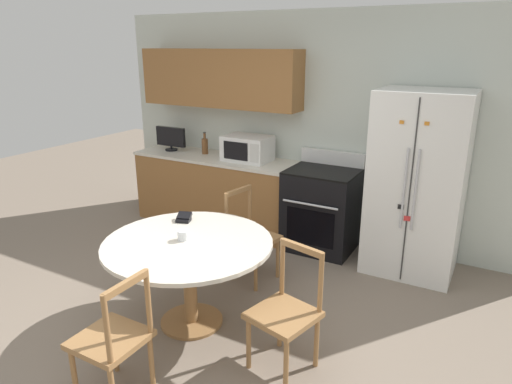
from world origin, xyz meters
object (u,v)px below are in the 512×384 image
object	(u,v)px
countertop_tv	(171,138)
microwave	(247,148)
wallet	(184,218)
candle_glass	(183,236)
oven_range	(321,209)
dining_chair_far	(251,237)
refrigerator	(417,184)
dining_chair_right	(286,313)
counter_bottle	(205,146)
dining_chair_near	(114,340)

from	to	relation	value
countertop_tv	microwave	bearing A→B (deg)	0.77
wallet	candle_glass	bearing A→B (deg)	-53.05
microwave	countertop_tv	bearing A→B (deg)	-179.23
oven_range	dining_chair_far	distance (m)	1.06
dining_chair_far	countertop_tv	bearing A→B (deg)	-109.66
refrigerator	candle_glass	xyz separation A→B (m)	(-1.43, -1.89, -0.14)
dining_chair_far	wallet	world-z (taller)	dining_chair_far
refrigerator	countertop_tv	distance (m)	3.13
oven_range	wallet	bearing A→B (deg)	-113.32
microwave	dining_chair_right	xyz separation A→B (m)	(1.51, -2.07, -0.62)
counter_bottle	wallet	distance (m)	1.94
refrigerator	candle_glass	distance (m)	2.37
countertop_tv	candle_glass	size ratio (longest dim) A/B	4.91
countertop_tv	dining_chair_near	bearing A→B (deg)	-57.41
dining_chair_near	wallet	distance (m)	1.35
microwave	candle_glass	xyz separation A→B (m)	(0.55, -1.97, -0.27)
oven_range	dining_chair_far	world-z (taller)	oven_range
dining_chair_right	microwave	bearing A→B (deg)	-39.99
dining_chair_far	candle_glass	bearing A→B (deg)	4.18
countertop_tv	candle_glass	world-z (taller)	countertop_tv
dining_chair_right	wallet	bearing A→B (deg)	-5.91
countertop_tv	counter_bottle	xyz separation A→B (m)	(0.50, 0.06, -0.06)
counter_bottle	wallet	bearing A→B (deg)	-60.44
dining_chair_near	refrigerator	bearing A→B (deg)	-24.29
refrigerator	counter_bottle	xyz separation A→B (m)	(-2.63, 0.12, 0.09)
candle_glass	wallet	xyz separation A→B (m)	(-0.25, 0.33, -0.01)
countertop_tv	dining_chair_right	size ratio (longest dim) A/B	0.49
microwave	counter_bottle	bearing A→B (deg)	176.05
oven_range	counter_bottle	world-z (taller)	counter_bottle
microwave	dining_chair_right	distance (m)	2.64
dining_chair_right	dining_chair_far	xyz separation A→B (m)	(-0.87, 1.02, 0.00)
microwave	dining_chair_far	world-z (taller)	microwave
countertop_tv	dining_chair_right	distance (m)	3.42
refrigerator	microwave	xyz separation A→B (m)	(-1.98, 0.08, 0.13)
dining_chair_right	counter_bottle	bearing A→B (deg)	-30.47
refrigerator	candle_glass	world-z (taller)	refrigerator
oven_range	candle_glass	size ratio (longest dim) A/B	12.07
refrigerator	dining_chair_near	world-z (taller)	refrigerator
dining_chair_far	dining_chair_right	bearing A→B (deg)	50.65
dining_chair_right	dining_chair_near	bearing A→B (deg)	58.48
dining_chair_right	wallet	distance (m)	1.33
countertop_tv	dining_chair_near	world-z (taller)	countertop_tv
dining_chair_near	wallet	world-z (taller)	dining_chair_near
dining_chair_right	dining_chair_far	bearing A→B (deg)	-35.80
dining_chair_near	dining_chair_far	distance (m)	1.84
wallet	oven_range	bearing A→B (deg)	66.68
microwave	countertop_tv	xyz separation A→B (m)	(-1.15, -0.02, 0.02)
oven_range	candle_glass	bearing A→B (deg)	-102.74
countertop_tv	candle_glass	bearing A→B (deg)	-48.95
oven_range	microwave	world-z (taller)	microwave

